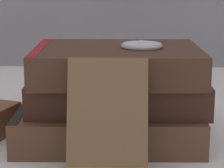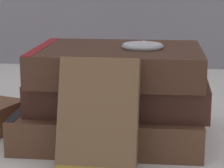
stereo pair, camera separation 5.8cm
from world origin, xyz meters
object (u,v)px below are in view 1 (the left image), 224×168
book_leaning_front (108,123)px  pocket_watch (142,45)px  book_flat_top (113,63)px  book_flat_middle (115,90)px  book_flat_bottom (105,121)px  reading_glasses (88,100)px

book_leaning_front → pocket_watch: size_ratio=2.28×
book_flat_top → pocket_watch: (0.04, -0.00, 0.02)m
book_flat_top → pocket_watch: pocket_watch is taller
book_leaning_front → book_flat_middle: bearing=88.2°
pocket_watch → book_flat_middle: bearing=151.9°
book_flat_bottom → reading_glasses: size_ratio=2.49×
book_flat_middle → book_leaning_front: 0.13m
book_flat_middle → book_flat_top: book_flat_top is taller
book_flat_top → book_leaning_front: book_leaning_front is taller
book_flat_top → book_leaning_front: bearing=-92.9°
book_leaning_front → reading_glasses: (-0.05, 0.30, -0.06)m
book_flat_middle → book_flat_top: 0.04m
book_flat_bottom → book_leaning_front: (0.01, -0.12, 0.04)m
book_flat_top → book_leaning_front: (-0.00, -0.11, -0.04)m
reading_glasses → book_flat_bottom: bearing=-95.9°
book_flat_bottom → reading_glasses: book_flat_bottom is taller
book_flat_top → pocket_watch: size_ratio=3.83×
book_flat_bottom → book_flat_top: (0.01, -0.01, 0.08)m
book_flat_middle → pocket_watch: pocket_watch is taller
book_flat_bottom → book_flat_top: 0.08m
book_flat_middle → reading_glasses: (-0.05, 0.17, -0.06)m
book_flat_top → reading_glasses: size_ratio=2.23×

